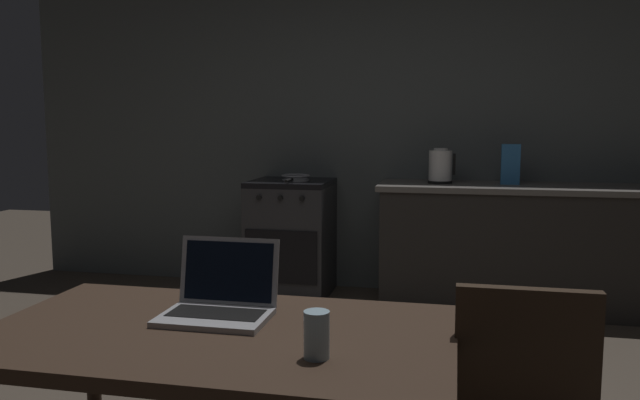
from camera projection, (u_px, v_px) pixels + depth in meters
name	position (u px, v px, depth m)	size (l,w,h in m)	color
back_wall	(413.00, 120.00, 4.95)	(6.40, 0.10, 2.70)	#505657
kitchen_counter	(531.00, 247.00, 4.54)	(2.16, 0.64, 0.89)	#282623
stove_oven	(291.00, 238.00, 4.91)	(0.60, 0.62, 0.89)	#2D2D30
dining_table	(218.00, 355.00, 1.82)	(1.33, 0.77, 0.75)	#332319
laptop	(219.00, 302.00, 1.92)	(0.32, 0.27, 0.22)	#99999E
electric_kettle	(440.00, 167.00, 4.60)	(0.20, 0.17, 0.25)	black
frying_pan	(295.00, 177.00, 4.81)	(0.22, 0.39, 0.05)	gray
drinking_glass	(317.00, 335.00, 1.58)	(0.07, 0.07, 0.12)	#99B7C6
cereal_box	(510.00, 164.00, 4.52)	(0.13, 0.05, 0.29)	#3372B2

